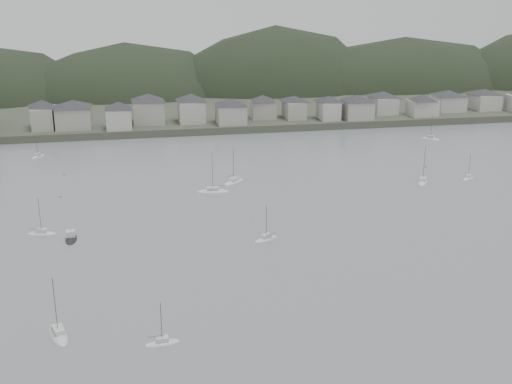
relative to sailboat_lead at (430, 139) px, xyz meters
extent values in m
plane|color=slate|center=(-84.36, -146.23, -0.18)|extent=(900.00, 900.00, 0.00)
cube|color=#383D2D|center=(-84.36, 148.77, 1.32)|extent=(900.00, 250.00, 3.00)
ellipsoid|color=black|center=(-116.66, 126.64, -10.15)|extent=(132.08, 90.41, 79.74)
ellipsoid|color=black|center=(-33.72, 126.71, -12.86)|extent=(133.88, 88.37, 101.41)
ellipsoid|color=black|center=(41.58, 121.68, -10.50)|extent=(165.81, 81.78, 82.55)
cube|color=#9A988C|center=(-149.36, 35.74, 7.11)|extent=(8.34, 12.91, 8.59)
pyramid|color=#252529|center=(-149.36, 35.74, 12.91)|extent=(15.78, 15.78, 3.01)
cube|color=#9A988C|center=(-137.68, 35.10, 7.00)|extent=(13.68, 13.35, 8.36)
pyramid|color=#252529|center=(-137.68, 35.10, 12.64)|extent=(20.07, 20.07, 2.93)
cube|color=#AAA6A0|center=(-119.94, 29.79, 6.86)|extent=(9.78, 10.20, 8.08)
pyramid|color=#252529|center=(-119.94, 29.79, 12.31)|extent=(14.83, 14.83, 2.83)
cube|color=#9A988C|center=(-107.88, 39.42, 7.37)|extent=(12.59, 13.33, 9.09)
pyramid|color=#252529|center=(-107.88, 39.42, 13.50)|extent=(19.24, 19.24, 3.18)
cube|color=#AAA6A0|center=(-90.11, 37.88, 7.25)|extent=(10.74, 12.17, 8.87)
pyramid|color=#252529|center=(-90.11, 37.88, 13.24)|extent=(17.01, 17.01, 3.10)
cube|color=#9A988C|center=(-74.44, 31.31, 6.67)|extent=(11.63, 12.09, 7.69)
pyramid|color=#252529|center=(-74.44, 31.31, 11.86)|extent=(17.61, 17.61, 2.69)
cube|color=#9A988C|center=(-59.11, 39.97, 6.54)|extent=(10.37, 9.35, 7.44)
pyramid|color=#252529|center=(-59.11, 39.97, 11.56)|extent=(14.65, 14.65, 2.60)
cube|color=#9A988C|center=(-45.74, 37.57, 6.43)|extent=(8.24, 12.20, 7.22)
pyramid|color=#252529|center=(-45.74, 37.57, 11.30)|extent=(15.17, 15.17, 2.53)
cube|color=#AAA6A0|center=(-31.87, 32.33, 6.55)|extent=(8.06, 10.91, 7.46)
pyramid|color=#252529|center=(-31.87, 32.33, 11.59)|extent=(14.08, 14.08, 2.61)
cube|color=#9A988C|center=(-19.55, 30.84, 6.65)|extent=(11.73, 11.78, 7.66)
pyramid|color=#252529|center=(-19.55, 30.84, 11.82)|extent=(17.46, 17.46, 2.68)
cube|color=#AAA6A0|center=(-3.73, 40.68, 6.49)|extent=(10.19, 13.02, 7.33)
pyramid|color=#252529|center=(-3.73, 40.68, 11.44)|extent=(17.23, 17.23, 2.57)
cube|color=#AAA6A0|center=(11.18, 31.84, 6.26)|extent=(11.70, 9.81, 6.88)
pyramid|color=#252529|center=(11.18, 31.84, 10.90)|extent=(15.97, 15.97, 2.41)
cube|color=#AAA6A0|center=(28.04, 40.68, 6.32)|extent=(12.83, 12.48, 7.00)
pyramid|color=#252529|center=(28.04, 40.68, 11.04)|extent=(18.79, 18.79, 2.45)
cube|color=#AAA6A0|center=(46.37, 41.20, 6.30)|extent=(11.07, 13.50, 6.97)
pyramid|color=#252529|center=(46.37, 41.20, 11.01)|extent=(18.25, 18.25, 2.44)
ellipsoid|color=silver|center=(0.00, 0.00, -0.13)|extent=(6.85, 6.89, 1.47)
cube|color=silver|center=(0.00, 0.00, 0.91)|extent=(2.96, 2.97, 0.70)
cylinder|color=#3F3F42|center=(0.00, 0.00, 4.62)|extent=(0.12, 0.12, 9.20)
cylinder|color=#3F3F42|center=(-0.93, -0.94, 1.46)|extent=(2.40, 2.42, 0.10)
ellipsoid|color=silver|center=(-85.56, -89.35, -0.13)|extent=(6.93, 4.78, 1.33)
cube|color=silver|center=(-85.56, -89.35, 0.84)|extent=(2.73, 2.32, 0.70)
cylinder|color=#3F3F42|center=(-85.56, -89.35, 4.18)|extent=(0.12, 0.12, 8.33)
cylinder|color=#3F3F42|center=(-84.48, -89.86, 1.39)|extent=(2.75, 1.38, 0.10)
ellipsoid|color=silver|center=(-137.70, -75.44, -0.13)|extent=(7.55, 3.75, 1.45)
cube|color=silver|center=(-137.70, -75.44, 0.89)|extent=(2.80, 2.08, 0.70)
cylinder|color=#3F3F42|center=(-137.70, -75.44, 4.54)|extent=(0.12, 0.12, 9.04)
cylinder|color=#3F3F42|center=(-138.97, -75.70, 1.44)|extent=(3.20, 0.76, 0.10)
ellipsoid|color=silver|center=(-93.06, -50.81, -0.13)|extent=(9.86, 4.57, 1.90)
cube|color=silver|center=(-93.06, -50.81, 1.12)|extent=(3.62, 2.61, 0.70)
cylinder|color=#3F3F42|center=(-93.06, -50.81, 5.95)|extent=(0.12, 0.12, 11.86)
cylinder|color=#3F3F42|center=(-91.37, -50.53, 1.67)|extent=(4.23, 0.81, 0.10)
ellipsoid|color=silver|center=(-148.05, 1.54, -0.13)|extent=(5.04, 6.11, 1.22)
cube|color=silver|center=(-148.05, 1.54, 0.78)|extent=(2.31, 2.51, 0.70)
cylinder|color=#3F3F42|center=(-148.05, 1.54, 3.82)|extent=(0.12, 0.12, 7.59)
cylinder|color=#3F3F42|center=(-147.43, 0.64, 1.33)|extent=(1.63, 2.31, 0.10)
ellipsoid|color=silver|center=(-112.08, -130.51, -0.13)|extent=(6.14, 2.53, 1.19)
cube|color=silver|center=(-112.08, -130.51, 0.77)|extent=(2.22, 1.53, 0.70)
cylinder|color=#3F3F42|center=(-112.08, -130.51, 3.75)|extent=(0.12, 0.12, 7.46)
cylinder|color=#3F3F42|center=(-113.14, -130.40, 1.32)|extent=(2.68, 0.38, 0.10)
ellipsoid|color=silver|center=(-85.55, -42.51, -0.13)|extent=(8.32, 7.91, 1.74)
cube|color=silver|center=(-85.55, -42.51, 1.04)|extent=(3.54, 3.46, 0.70)
cylinder|color=#3F3F42|center=(-85.55, -42.51, 5.46)|extent=(0.12, 0.12, 10.88)
cylinder|color=#3F3F42|center=(-86.71, -41.46, 1.59)|extent=(2.97, 2.70, 0.10)
ellipsoid|color=silver|center=(-13.30, -52.75, -0.13)|extent=(6.14, 5.14, 1.23)
cube|color=silver|center=(-13.30, -52.75, 0.78)|extent=(2.53, 2.34, 0.70)
cylinder|color=#3F3F42|center=(-13.30, -52.75, 3.85)|extent=(0.12, 0.12, 7.67)
cylinder|color=#3F3F42|center=(-14.20, -52.12, 1.33)|extent=(2.31, 1.67, 0.10)
ellipsoid|color=silver|center=(-129.23, -124.43, -0.13)|extent=(5.16, 8.84, 1.68)
cube|color=silver|center=(-129.23, -124.43, 1.01)|extent=(2.67, 3.37, 0.70)
cylinder|color=#3F3F42|center=(-129.23, -124.43, 5.28)|extent=(0.12, 0.12, 10.53)
cylinder|color=#3F3F42|center=(-129.69, -125.87, 1.56)|extent=(1.26, 3.64, 0.10)
ellipsoid|color=silver|center=(-28.99, -53.70, -0.13)|extent=(6.95, 8.86, 1.74)
cube|color=silver|center=(-28.99, -53.70, 1.04)|extent=(3.23, 3.60, 0.70)
cylinder|color=#3F3F42|center=(-28.99, -53.70, 5.46)|extent=(0.12, 0.12, 10.87)
cylinder|color=#3F3F42|center=(-29.82, -52.37, 1.59)|extent=(2.15, 3.38, 0.10)
ellipsoid|color=black|center=(-130.54, -80.09, -0.13)|extent=(2.67, 7.27, 1.60)
cube|color=silver|center=(-130.54, -80.09, 1.32)|extent=(2.05, 2.19, 1.40)
cylinder|color=#3F3F42|center=(-130.54, -80.09, 2.22)|extent=(0.10, 0.10, 1.20)
sphere|color=#CD7F44|center=(-85.44, -88.41, -0.03)|extent=(0.70, 0.70, 0.70)
sphere|color=#CD7F44|center=(-136.97, -23.26, -0.03)|extent=(0.70, 0.70, 0.70)
sphere|color=#CD7F44|center=(-20.13, -37.47, -0.03)|extent=(0.70, 0.70, 0.70)
sphere|color=#CD7F44|center=(-136.05, -46.62, -0.03)|extent=(0.70, 0.70, 0.70)
camera|label=1|loc=(-114.72, -222.79, 55.63)|focal=43.97mm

